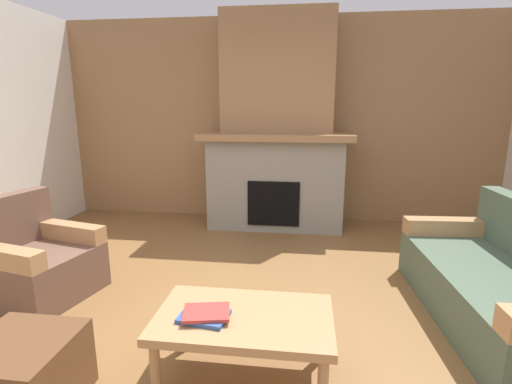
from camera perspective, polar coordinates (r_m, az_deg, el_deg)
ground at (r=2.87m, az=-1.58°, el=-20.81°), size 9.00×9.00×0.00m
wall_back_wood_panel at (r=5.37m, az=3.41°, el=10.42°), size 6.00×0.12×2.70m
fireplace at (r=5.01m, az=3.07°, el=8.10°), size 1.90×0.82×2.70m
couch at (r=3.42m, az=32.82°, el=-11.68°), size 0.95×1.85×0.85m
armchair at (r=3.76m, az=-29.82°, el=-9.04°), size 0.91×0.91×0.85m
coffee_table at (r=2.31m, az=-1.80°, el=-18.87°), size 1.00×0.60×0.43m
ottoman at (r=2.55m, az=-31.27°, el=-22.21°), size 0.52×0.52×0.40m
book_stack_near_edge at (r=2.26m, az=-7.58°, el=-17.57°), size 0.30×0.24×0.04m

